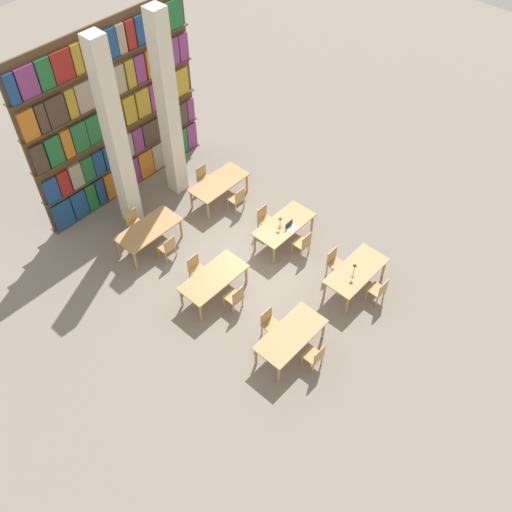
{
  "coord_description": "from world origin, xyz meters",
  "views": [
    {
      "loc": [
        -7.74,
        -7.32,
        12.46
      ],
      "look_at": [
        0.0,
        -0.26,
        0.66
      ],
      "focal_mm": 40.0,
      "sensor_mm": 36.0,
      "label": 1
    }
  ],
  "objects": [
    {
      "name": "reading_table_0",
      "position": [
        -1.37,
        -2.67,
        0.66
      ],
      "size": [
        1.9,
        0.9,
        0.74
      ],
      "color": "tan",
      "rests_on": "ground_plane"
    },
    {
      "name": "chair_6",
      "position": [
        1.41,
        -0.8,
        0.46
      ],
      "size": [
        0.42,
        0.4,
        0.86
      ],
      "color": "tan",
      "rests_on": "ground_plane"
    },
    {
      "name": "chair_9",
      "position": [
        -1.31,
        3.43,
        0.46
      ],
      "size": [
        0.42,
        0.4,
        0.86
      ],
      "rotation": [
        0.0,
        0.0,
        3.14
      ],
      "color": "tan",
      "rests_on": "ground_plane"
    },
    {
      "name": "chair_8",
      "position": [
        -1.31,
        1.96,
        0.46
      ],
      "size": [
        0.42,
        0.4,
        0.86
      ],
      "color": "tan",
      "rests_on": "ground_plane"
    },
    {
      "name": "laptop",
      "position": [
        1.42,
        -0.32,
        0.78
      ],
      "size": [
        0.32,
        0.22,
        0.21
      ],
      "color": "silver",
      "rests_on": "reading_table_3"
    },
    {
      "name": "chair_1",
      "position": [
        -1.32,
        -1.93,
        0.46
      ],
      "size": [
        0.42,
        0.4,
        0.86
      ],
      "rotation": [
        0.0,
        0.0,
        3.14
      ],
      "color": "tan",
      "rests_on": "ground_plane"
    },
    {
      "name": "desk_lamp_0",
      "position": [
        1.19,
        -2.69,
        1.05
      ],
      "size": [
        0.14,
        0.14,
        0.46
      ],
      "color": "brown",
      "rests_on": "reading_table_1"
    },
    {
      "name": "pillar_left",
      "position": [
        -0.95,
        4.04,
        3.0
      ],
      "size": [
        0.48,
        0.48,
        6.0
      ],
      "color": "silver",
      "rests_on": "ground_plane"
    },
    {
      "name": "reading_table_4",
      "position": [
        -1.35,
        2.7,
        0.66
      ],
      "size": [
        1.9,
        0.9,
        0.74
      ],
      "color": "tan",
      "rests_on": "ground_plane"
    },
    {
      "name": "chair_3",
      "position": [
        1.45,
        -1.92,
        0.46
      ],
      "size": [
        0.42,
        0.4,
        0.86
      ],
      "rotation": [
        0.0,
        0.0,
        3.14
      ],
      "color": "tan",
      "rests_on": "ground_plane"
    },
    {
      "name": "desk_lamp_1",
      "position": [
        1.24,
        -0.07,
        1.0
      ],
      "size": [
        0.14,
        0.14,
        0.4
      ],
      "color": "brown",
      "rests_on": "reading_table_3"
    },
    {
      "name": "chair_2",
      "position": [
        1.45,
        -3.39,
        0.46
      ],
      "size": [
        0.42,
        0.4,
        0.86
      ],
      "color": "tan",
      "rests_on": "ground_plane"
    },
    {
      "name": "chair_5",
      "position": [
        -1.32,
        0.76,
        0.46
      ],
      "size": [
        0.42,
        0.4,
        0.86
      ],
      "rotation": [
        0.0,
        0.0,
        3.14
      ],
      "color": "tan",
      "rests_on": "ground_plane"
    },
    {
      "name": "reading_table_3",
      "position": [
        1.43,
        -0.07,
        0.66
      ],
      "size": [
        1.9,
        0.9,
        0.74
      ],
      "color": "tan",
      "rests_on": "ground_plane"
    },
    {
      "name": "chair_7",
      "position": [
        1.41,
        0.67,
        0.46
      ],
      "size": [
        0.42,
        0.4,
        0.86
      ],
      "rotation": [
        0.0,
        0.0,
        3.14
      ],
      "color": "tan",
      "rests_on": "ground_plane"
    },
    {
      "name": "bookshelf_bank",
      "position": [
        -0.0,
        5.3,
        2.63
      ],
      "size": [
        5.95,
        0.35,
        5.5
      ],
      "color": "brown",
      "rests_on": "ground_plane"
    },
    {
      "name": "reading_table_2",
      "position": [
        -1.36,
        0.03,
        0.66
      ],
      "size": [
        1.9,
        0.9,
        0.74
      ],
      "color": "tan",
      "rests_on": "ground_plane"
    },
    {
      "name": "reading_table_5",
      "position": [
        1.46,
        2.63,
        0.66
      ],
      "size": [
        1.9,
        0.9,
        0.74
      ],
      "color": "tan",
      "rests_on": "ground_plane"
    },
    {
      "name": "reading_table_1",
      "position": [
        1.4,
        -2.65,
        0.66
      ],
      "size": [
        1.9,
        0.9,
        0.74
      ],
      "color": "tan",
      "rests_on": "ground_plane"
    },
    {
      "name": "chair_11",
      "position": [
        1.5,
        3.37,
        0.46
      ],
      "size": [
        0.42,
        0.4,
        0.86
      ],
      "rotation": [
        0.0,
        0.0,
        3.14
      ],
      "color": "tan",
      "rests_on": "ground_plane"
    },
    {
      "name": "chair_10",
      "position": [
        1.5,
        1.89,
        0.46
      ],
      "size": [
        0.42,
        0.4,
        0.86
      ],
      "color": "tan",
      "rests_on": "ground_plane"
    },
    {
      "name": "ground_plane",
      "position": [
        0.0,
        0.0,
        0.0
      ],
      "size": [
        40.0,
        40.0,
        0.0
      ],
      "primitive_type": "plane",
      "color": "gray"
    },
    {
      "name": "chair_0",
      "position": [
        -1.32,
        -3.41,
        0.46
      ],
      "size": [
        0.42,
        0.4,
        0.86
      ],
      "color": "tan",
      "rests_on": "ground_plane"
    },
    {
      "name": "chair_4",
      "position": [
        -1.32,
        -0.71,
        0.46
      ],
      "size": [
        0.42,
        0.4,
        0.86
      ],
      "color": "tan",
      "rests_on": "ground_plane"
    },
    {
      "name": "pillar_center",
      "position": [
        0.95,
        4.04,
        3.0
      ],
      "size": [
        0.48,
        0.48,
        6.0
      ],
      "color": "silver",
      "rests_on": "ground_plane"
    }
  ]
}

